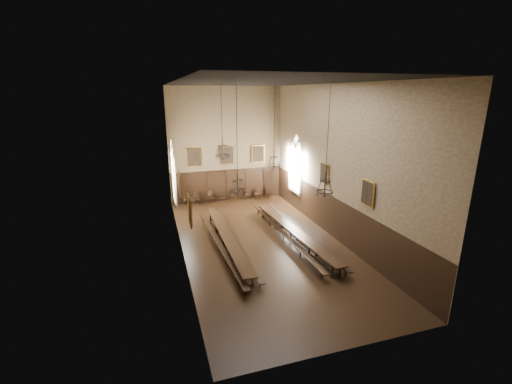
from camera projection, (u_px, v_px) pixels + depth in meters
name	position (u px, v px, depth m)	size (l,w,h in m)	color
floor	(262.00, 244.00, 19.97)	(9.00, 18.00, 0.02)	black
ceiling	(262.00, 82.00, 17.45)	(9.00, 18.00, 0.02)	black
wall_back	(226.00, 145.00, 26.97)	(9.00, 0.02, 9.00)	#927E5A
wall_front	(354.00, 228.00, 10.45)	(9.00, 0.02, 9.00)	#927E5A
wall_left	(178.00, 174.00, 17.42)	(0.02, 18.00, 9.00)	#927E5A
wall_right	(335.00, 164.00, 19.99)	(0.02, 18.00, 9.00)	#927E5A
wainscot_panelling	(262.00, 224.00, 19.62)	(9.00, 18.00, 2.50)	black
table_left	(227.00, 241.00, 19.39)	(0.77, 9.76, 0.76)	black
table_right	(294.00, 236.00, 20.17)	(1.31, 9.69, 0.75)	black
bench_left_outer	(219.00, 245.00, 19.10)	(0.72, 10.32, 0.46)	black
bench_left_inner	(236.00, 244.00, 19.36)	(0.30, 9.43, 0.42)	black
bench_right_inner	(283.00, 235.00, 20.46)	(0.42, 10.44, 0.47)	black
bench_right_outer	(302.00, 233.00, 20.69)	(0.51, 10.46, 0.47)	black
chair_0	(187.00, 202.00, 26.80)	(0.40, 0.40, 0.90)	black
chair_1	(197.00, 201.00, 26.91)	(0.47, 0.47, 0.97)	black
chair_2	(211.00, 199.00, 27.32)	(0.53, 0.53, 0.99)	black
chair_3	(222.00, 199.00, 27.51)	(0.42, 0.42, 0.93)	black
chair_4	(234.00, 197.00, 27.86)	(0.51, 0.51, 0.94)	black
chair_5	(248.00, 196.00, 28.18)	(0.58, 0.58, 1.03)	black
chair_6	(257.00, 196.00, 28.35)	(0.48, 0.48, 0.92)	black
chair_7	(268.00, 194.00, 28.72)	(0.44, 0.44, 0.88)	black
chandelier_back_left	(223.00, 151.00, 20.18)	(0.86, 0.86, 4.23)	black
chandelier_back_right	(274.00, 159.00, 21.80)	(0.81, 0.81, 5.11)	black
chandelier_front_left	(238.00, 182.00, 16.30)	(0.76, 0.76, 5.16)	black
chandelier_front_right	(325.00, 185.00, 16.87)	(0.84, 0.84, 5.39)	black
portrait_back_0	(194.00, 157.00, 26.33)	(1.10, 0.12, 1.40)	#B6802B
portrait_back_1	(227.00, 156.00, 27.07)	(1.10, 0.12, 1.40)	#B6802B
portrait_back_2	(258.00, 154.00, 27.81)	(1.10, 0.12, 1.40)	#B6802B
portrait_left_0	(180.00, 184.00, 18.60)	(0.12, 1.00, 1.30)	#B6802B
portrait_left_1	(190.00, 210.00, 14.47)	(0.12, 1.00, 1.30)	#B6802B
portrait_right_0	(324.00, 173.00, 21.10)	(0.12, 1.00, 1.30)	#B6802B
portrait_right_1	(368.00, 193.00, 16.97)	(0.12, 1.00, 1.30)	#B6802B
window_right	(295.00, 164.00, 25.32)	(0.20, 2.20, 4.60)	white
window_left	(173.00, 172.00, 22.79)	(0.20, 2.20, 4.60)	white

